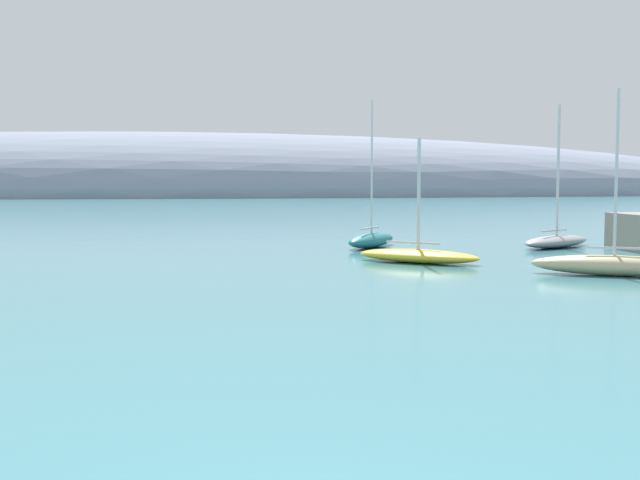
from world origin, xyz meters
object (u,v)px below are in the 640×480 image
object	(u,v)px
sailboat_grey_mid_mooring	(557,240)
sailboat_yellow_end_of_line	(418,255)
sailboat_sand_near_shore	(614,264)
sailboat_teal_outer_mooring	(371,239)

from	to	relation	value
sailboat_grey_mid_mooring	sailboat_yellow_end_of_line	world-z (taller)	sailboat_grey_mid_mooring
sailboat_sand_near_shore	sailboat_grey_mid_mooring	distance (m)	15.80
sailboat_sand_near_shore	sailboat_grey_mid_mooring	bearing A→B (deg)	-78.27
sailboat_sand_near_shore	sailboat_grey_mid_mooring	world-z (taller)	sailboat_grey_mid_mooring
sailboat_sand_near_shore	sailboat_teal_outer_mooring	bearing A→B (deg)	-37.80
sailboat_grey_mid_mooring	sailboat_teal_outer_mooring	bearing A→B (deg)	135.45
sailboat_sand_near_shore	sailboat_teal_outer_mooring	distance (m)	18.91
sailboat_grey_mid_mooring	sailboat_yellow_end_of_line	size ratio (longest dim) A/B	1.37
sailboat_teal_outer_mooring	sailboat_yellow_end_of_line	size ratio (longest dim) A/B	1.41
sailboat_sand_near_shore	sailboat_yellow_end_of_line	world-z (taller)	sailboat_sand_near_shore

